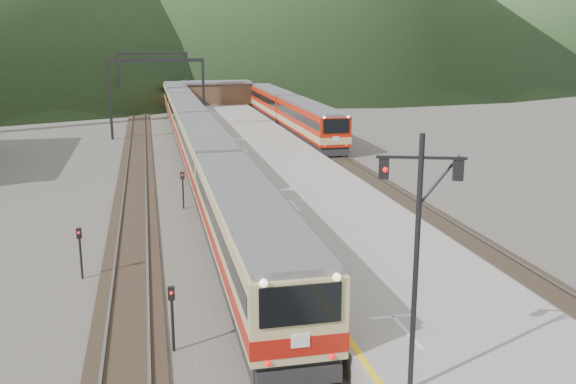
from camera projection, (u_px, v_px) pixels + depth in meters
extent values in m
cube|color=black|center=(199.00, 164.00, 52.11)|extent=(2.60, 200.00, 0.12)
cube|color=slate|center=(191.00, 163.00, 51.94)|extent=(0.10, 200.00, 0.14)
cube|color=slate|center=(208.00, 162.00, 52.24)|extent=(0.10, 200.00, 0.14)
cube|color=black|center=(136.00, 166.00, 51.07)|extent=(2.60, 200.00, 0.12)
cube|color=slate|center=(127.00, 166.00, 50.90)|extent=(0.10, 200.00, 0.14)
cube|color=slate|center=(146.00, 165.00, 51.20)|extent=(0.10, 200.00, 0.14)
cube|color=black|center=(335.00, 158.00, 54.51)|extent=(2.60, 200.00, 0.12)
cube|color=slate|center=(327.00, 157.00, 54.33)|extent=(0.10, 200.00, 0.14)
cube|color=slate|center=(343.00, 157.00, 54.63)|extent=(0.10, 200.00, 0.14)
cube|color=gray|center=(272.00, 160.00, 51.28)|extent=(8.00, 100.00, 1.00)
cube|color=black|center=(110.00, 100.00, 63.85)|extent=(0.25, 0.25, 8.00)
cube|color=black|center=(204.00, 98.00, 65.78)|extent=(0.25, 0.25, 8.00)
cube|color=black|center=(156.00, 60.00, 63.91)|extent=(9.30, 0.22, 0.35)
cube|color=black|center=(119.00, 82.00, 87.57)|extent=(0.25, 0.25, 8.00)
cube|color=black|center=(188.00, 81.00, 89.50)|extent=(0.25, 0.25, 8.00)
cube|color=black|center=(152.00, 54.00, 87.63)|extent=(9.30, 0.22, 0.35)
cube|color=#4D3826|center=(217.00, 94.00, 88.78)|extent=(9.00, 4.00, 2.80)
cube|color=slate|center=(216.00, 82.00, 88.41)|extent=(9.40, 4.40, 0.30)
cube|color=tan|center=(247.00, 232.00, 27.51)|extent=(2.91, 19.55, 3.55)
cube|color=tan|center=(205.00, 152.00, 46.53)|extent=(2.91, 19.55, 3.55)
cube|color=tan|center=(187.00, 118.00, 65.56)|extent=(2.91, 19.55, 3.55)
cube|color=tan|center=(177.00, 99.00, 84.58)|extent=(2.91, 19.55, 3.55)
cube|color=#B51C08|center=(309.00, 123.00, 62.72)|extent=(2.74, 18.42, 3.34)
cube|color=#B51C08|center=(272.00, 103.00, 80.67)|extent=(2.74, 18.42, 3.34)
cylinder|color=black|center=(416.00, 268.00, 16.32)|extent=(0.14, 0.14, 6.90)
cube|color=black|center=(421.00, 158.00, 15.65)|extent=(2.11, 0.76, 0.07)
cube|color=black|center=(384.00, 169.00, 15.81)|extent=(0.29, 0.25, 0.50)
cube|color=black|center=(458.00, 170.00, 15.63)|extent=(0.29, 0.25, 0.50)
cylinder|color=black|center=(173.00, 323.00, 21.08)|extent=(0.10, 0.10, 2.00)
cube|color=black|center=(171.00, 293.00, 20.83)|extent=(0.23, 0.18, 0.45)
cylinder|color=black|center=(183.00, 193.00, 38.63)|extent=(0.10, 0.10, 2.00)
cube|color=black|center=(182.00, 176.00, 38.38)|extent=(0.26, 0.23, 0.45)
cylinder|color=black|center=(81.00, 257.00, 27.42)|extent=(0.10, 0.10, 2.00)
cube|color=black|center=(79.00, 233.00, 27.17)|extent=(0.25, 0.20, 0.45)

